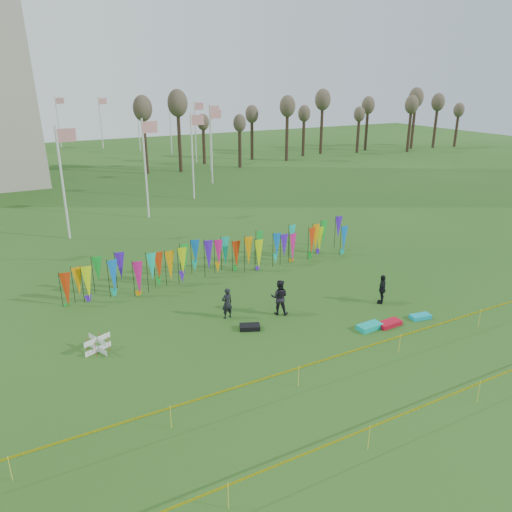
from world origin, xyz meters
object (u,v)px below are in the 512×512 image
person_mid (279,297)px  kite_bag_teal (420,317)px  person_left (227,303)px  person_right (382,289)px  kite_bag_turquoise (370,327)px  box_kite (98,344)px  kite_bag_black (250,327)px  kite_bag_red (389,324)px

person_mid → kite_bag_teal: person_mid is taller
person_left → kite_bag_teal: 9.45m
person_mid → person_right: 5.51m
person_left → kite_bag_turquoise: size_ratio=1.31×
box_kite → kite_bag_teal: size_ratio=0.71×
person_mid → kite_bag_black: 2.30m
person_mid → person_right: bearing=-161.3°
box_kite → kite_bag_turquoise: bearing=-18.6°
kite_bag_red → kite_bag_black: size_ratio=1.27×
kite_bag_teal → person_right: bearing=102.3°
box_kite → kite_bag_turquoise: (11.60, -3.91, -0.24)m
person_left → kite_bag_black: (0.43, -1.56, -0.67)m
person_mid → kite_bag_turquoise: bearing=164.8°
box_kite → person_right: (14.00, -2.00, 0.42)m
kite_bag_red → kite_bag_teal: bearing=-4.4°
box_kite → kite_bag_turquoise: size_ratio=0.61×
kite_bag_turquoise → kite_bag_teal: size_ratio=1.18×
person_right → person_mid: bearing=-53.8°
person_right → kite_bag_black: 7.41m
person_mid → kite_bag_black: size_ratio=1.91×
kite_bag_black → kite_bag_teal: (7.84, -2.97, -0.01)m
kite_bag_turquoise → kite_bag_black: 5.60m
kite_bag_turquoise → kite_bag_black: size_ratio=1.26×
person_mid → kite_bag_turquoise: (2.91, -3.36, -0.78)m
kite_bag_black → kite_bag_teal: 8.38m
person_right → kite_bag_red: person_right is taller
kite_bag_turquoise → kite_bag_black: (-4.94, 2.63, -0.01)m
box_kite → kite_bag_black: 6.79m
box_kite → person_left: size_ratio=0.46×
kite_bag_turquoise → kite_bag_red: 1.06m
person_right → kite_bag_teal: bearing=63.7°
box_kite → kite_bag_black: bearing=-10.9°
person_left → kite_bag_turquoise: person_left is taller
person_left → kite_bag_turquoise: (5.37, -4.19, -0.66)m
person_left → kite_bag_red: person_left is taller
kite_bag_black → kite_bag_teal: size_ratio=0.93×
person_mid → kite_bag_red: (3.95, -3.56, -0.79)m
box_kite → person_right: person_right is taller
person_right → kite_bag_red: 2.61m
kite_bag_turquoise → person_left: bearing=142.0°
box_kite → kite_bag_teal: 15.11m
person_right → kite_bag_red: (-1.37, -2.12, -0.67)m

